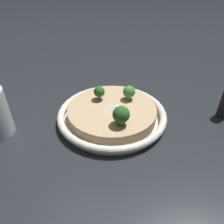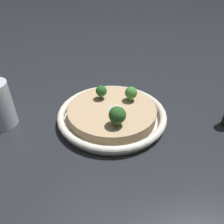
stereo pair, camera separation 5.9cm
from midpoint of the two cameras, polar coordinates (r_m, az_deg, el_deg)
ground_plane at (r=0.61m, az=2.79°, el=-1.98°), size 6.00×6.00×0.00m
risotto_bowl at (r=0.59m, az=2.84°, el=-0.55°), size 0.30×0.30×0.04m
cheese_sprinkle at (r=0.57m, az=3.78°, el=1.15°), size 0.05×0.05×0.02m
broccoli_front_right at (r=0.61m, az=-0.04°, el=5.39°), size 0.03×0.03×0.04m
broccoli_back_left at (r=0.51m, az=4.74°, el=-0.97°), size 0.04×0.04×0.05m
broccoli_front_left at (r=0.61m, az=7.77°, el=4.83°), size 0.03×0.03×0.04m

